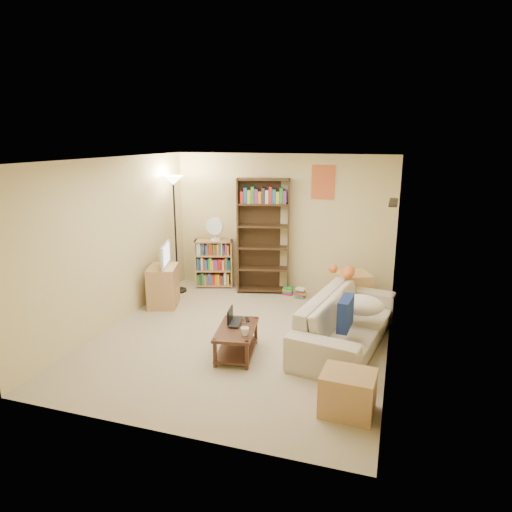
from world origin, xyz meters
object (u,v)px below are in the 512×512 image
(floor_lamp, at_px, (174,200))
(television, at_px, (162,255))
(tall_bookshelf, at_px, (263,233))
(mug, at_px, (245,331))
(sofa, at_px, (347,321))
(tv_stand, at_px, (163,286))
(tabby_cat, at_px, (346,272))
(coffee_table, at_px, (236,338))
(short_bookshelf, at_px, (214,263))
(laptop, at_px, (239,323))
(end_cabinet, at_px, (348,393))
(side_table, at_px, (351,291))
(desk_fan, at_px, (215,229))

(floor_lamp, bearing_deg, television, -81.99)
(television, xyz_separation_m, tall_bookshelf, (1.41, 1.19, 0.23))
(mug, relative_size, tall_bookshelf, 0.06)
(sofa, distance_m, tv_stand, 3.19)
(tabby_cat, bearing_deg, floor_lamp, 173.18)
(coffee_table, height_order, short_bookshelf, short_bookshelf)
(tabby_cat, bearing_deg, coffee_table, -124.77)
(laptop, xyz_separation_m, tall_bookshelf, (-0.39, 2.40, 0.71))
(coffee_table, height_order, laptop, laptop)
(end_cabinet, bearing_deg, side_table, 95.59)
(short_bookshelf, relative_size, side_table, 1.47)
(coffee_table, bearing_deg, mug, -53.99)
(mug, relative_size, end_cabinet, 0.23)
(coffee_table, relative_size, television, 1.37)
(sofa, height_order, tv_stand, tv_stand)
(floor_lamp, xyz_separation_m, end_cabinet, (3.45, -2.95, -1.47))
(end_cabinet, bearing_deg, coffee_table, 150.39)
(tabby_cat, height_order, side_table, tabby_cat)
(side_table, bearing_deg, tv_stand, -165.40)
(sofa, height_order, television, television)
(mug, relative_size, desk_fan, 0.28)
(tabby_cat, bearing_deg, mug, -118.17)
(tv_stand, height_order, television, television)
(desk_fan, height_order, end_cabinet, desk_fan)
(coffee_table, xyz_separation_m, mug, (0.18, -0.17, 0.19))
(sofa, xyz_separation_m, tv_stand, (-3.14, 0.58, 0.00))
(sofa, bearing_deg, desk_fan, 66.53)
(mug, distance_m, television, 2.55)
(tabby_cat, bearing_deg, side_table, 82.46)
(coffee_table, xyz_separation_m, desk_fan, (-1.33, 2.50, 0.91))
(short_bookshelf, bearing_deg, laptop, -77.35)
(tabby_cat, xyz_separation_m, mug, (-1.01, -1.88, -0.34))
(tv_stand, bearing_deg, desk_fan, 48.91)
(sofa, bearing_deg, mug, 139.06)
(end_cabinet, bearing_deg, tv_stand, 146.29)
(tabby_cat, relative_size, coffee_table, 0.59)
(laptop, distance_m, tall_bookshelf, 2.53)
(television, xyz_separation_m, end_cabinet, (3.35, -2.24, -0.65))
(mug, relative_size, tv_stand, 0.18)
(laptop, relative_size, end_cabinet, 0.76)
(short_bookshelf, bearing_deg, television, -127.13)
(mug, bearing_deg, television, 142.31)
(mug, distance_m, end_cabinet, 1.54)
(side_table, bearing_deg, end_cabinet, -84.41)
(sofa, relative_size, tall_bookshelf, 1.17)
(tv_stand, relative_size, side_table, 1.10)
(tabby_cat, distance_m, desk_fan, 2.66)
(coffee_table, bearing_deg, television, 133.82)
(mug, xyz_separation_m, television, (-1.99, 1.54, 0.44))
(tv_stand, distance_m, side_table, 3.16)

